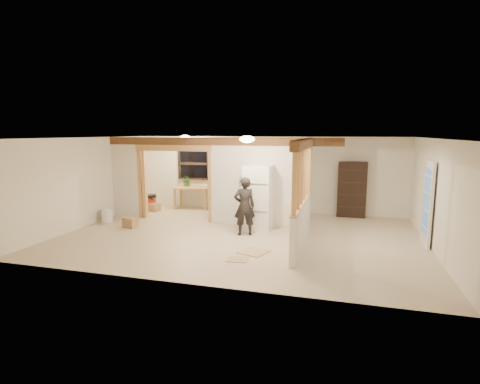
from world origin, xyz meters
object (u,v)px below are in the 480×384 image
(work_table, at_px, (193,198))
(bookshelf, at_px, (352,190))
(refrigerator, at_px, (258,197))
(woman, at_px, (244,206))
(shop_vac, at_px, (151,202))

(work_table, height_order, bookshelf, bookshelf)
(refrigerator, bearing_deg, woman, -106.53)
(woman, bearing_deg, work_table, -70.10)
(bookshelf, bearing_deg, woman, -132.54)
(work_table, bearing_deg, bookshelf, -10.51)
(refrigerator, height_order, shop_vac, refrigerator)
(bookshelf, bearing_deg, shop_vac, -173.25)
(refrigerator, relative_size, bookshelf, 1.02)
(refrigerator, bearing_deg, work_table, 143.19)
(woman, height_order, shop_vac, woman)
(woman, distance_m, work_table, 3.85)
(woman, relative_size, shop_vac, 2.77)
(shop_vac, bearing_deg, woman, -28.94)
(shop_vac, height_order, bookshelf, bookshelf)
(work_table, bearing_deg, woman, -58.82)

